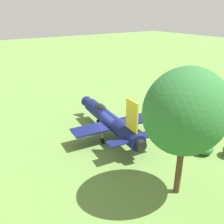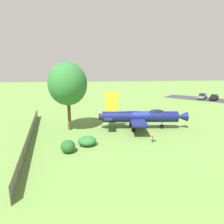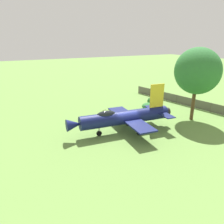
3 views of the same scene
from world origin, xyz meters
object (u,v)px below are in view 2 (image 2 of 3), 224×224
(shrub_near_fence, at_px, (68,146))
(display_jet, at_px, (142,116))
(info_plaque, at_px, (153,136))
(shrub_by_tree, at_px, (87,141))
(shade_tree, at_px, (68,84))
(parked_car_black, at_px, (214,97))
(parked_car_gray, at_px, (202,96))

(shrub_near_fence, bearing_deg, display_jet, -54.66)
(display_jet, height_order, shrub_near_fence, display_jet)
(info_plaque, bearing_deg, shrub_by_tree, 88.96)
(shrub_near_fence, bearing_deg, shade_tree, 3.39)
(shade_tree, relative_size, parked_car_black, 2.13)
(shade_tree, xyz_separation_m, parked_car_gray, (24.15, -34.69, -5.66))
(shrub_near_fence, bearing_deg, info_plaque, -80.95)
(parked_car_black, bearing_deg, shrub_near_fence, -8.35)
(info_plaque, distance_m, parked_car_gray, 39.18)
(shade_tree, height_order, parked_car_black, shade_tree)
(display_jet, xyz_separation_m, shade_tree, (0.84, 10.30, 4.63))
(shade_tree, distance_m, parked_car_black, 43.24)
(display_jet, relative_size, shrub_near_fence, 7.52)
(shrub_by_tree, height_order, info_plaque, info_plaque)
(display_jet, xyz_separation_m, parked_car_black, (22.81, -26.51, -1.04))
(shade_tree, xyz_separation_m, shrub_by_tree, (-6.16, -2.44, -5.93))
(display_jet, distance_m, parked_car_gray, 34.94)
(shrub_near_fence, distance_m, parked_car_gray, 46.84)
(shrub_by_tree, distance_m, info_plaque, 7.61)
(parked_car_gray, bearing_deg, shrub_near_fence, -4.52)
(shrub_near_fence, distance_m, info_plaque, 9.70)
(info_plaque, relative_size, parked_car_black, 0.26)
(shrub_near_fence, relative_size, shrub_by_tree, 0.81)
(parked_car_black, bearing_deg, display_jet, -6.97)
(shrub_by_tree, bearing_deg, info_plaque, -91.04)
(display_jet, xyz_separation_m, shrub_near_fence, (-6.98, 9.84, -1.18))
(display_jet, xyz_separation_m, parked_car_gray, (25.00, -24.39, -1.03))
(parked_car_black, height_order, parked_car_gray, parked_car_gray)
(display_jet, xyz_separation_m, info_plaque, (-5.45, 0.26, -0.96))
(shade_tree, height_order, shrub_near_fence, shade_tree)
(shade_tree, xyz_separation_m, shrub_near_fence, (-7.82, -0.46, -5.81))
(parked_car_black, relative_size, parked_car_gray, 0.96)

